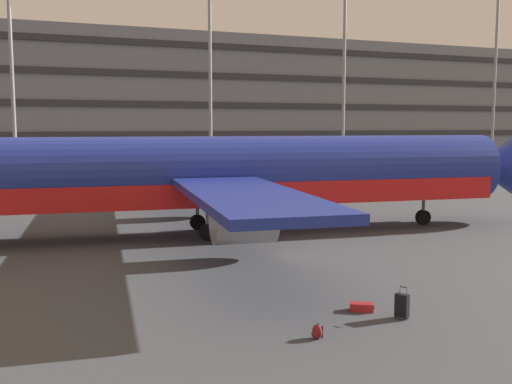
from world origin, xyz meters
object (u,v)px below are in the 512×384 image
at_px(airliner, 218,175).
at_px(suitcase_navy, 402,306).
at_px(backpack_silver, 317,332).
at_px(suitcase_scuffed, 362,307).

height_order(airliner, suitcase_navy, airliner).
xyz_separation_m(airliner, backpack_silver, (-2.31, -16.62, -3.12)).
xyz_separation_m(airliner, suitcase_navy, (1.01, -16.01, -2.90)).
relative_size(suitcase_navy, backpack_silver, 2.21).
bearing_deg(suitcase_navy, backpack_silver, -169.50).
bearing_deg(suitcase_scuffed, suitcase_navy, -55.37).
xyz_separation_m(airliner, suitcase_scuffed, (0.23, -14.88, -3.19)).
height_order(airliner, backpack_silver, airliner).
bearing_deg(suitcase_navy, suitcase_scuffed, 124.63).
height_order(suitcase_scuffed, suitcase_navy, suitcase_navy).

